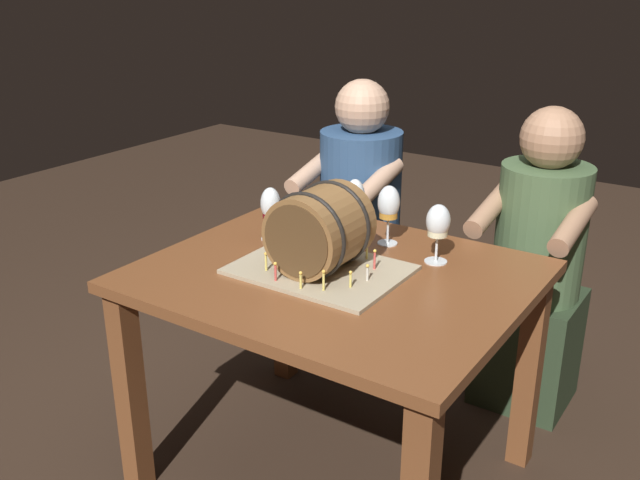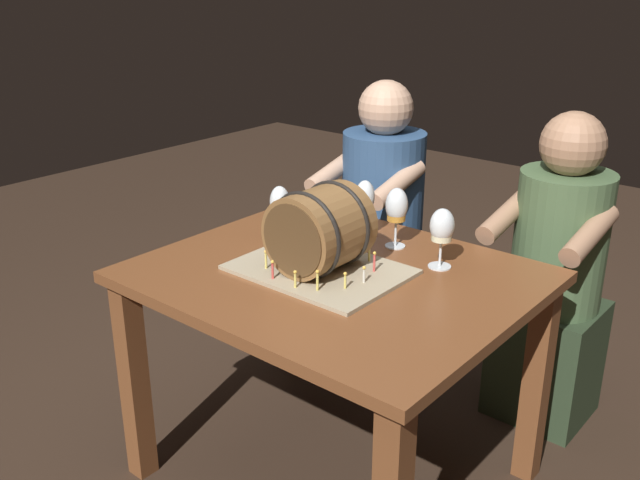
{
  "view_description": "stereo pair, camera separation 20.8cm",
  "coord_description": "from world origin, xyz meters",
  "px_view_note": "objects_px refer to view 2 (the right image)",
  "views": [
    {
      "loc": [
        1.04,
        -1.64,
        1.59
      ],
      "look_at": [
        -0.04,
        -0.03,
        0.83
      ],
      "focal_mm": 40.04,
      "sensor_mm": 36.0,
      "label": 1
    },
    {
      "loc": [
        1.21,
        -1.52,
        1.59
      ],
      "look_at": [
        -0.04,
        -0.03,
        0.83
      ],
      "focal_mm": 40.04,
      "sensor_mm": 36.0,
      "label": 2
    }
  ],
  "objects_px": {
    "barrel_cake": "(320,234)",
    "wine_glass_white": "(442,228)",
    "dining_table": "(335,307)",
    "wine_glass_red": "(280,205)",
    "person_seated_right": "(554,286)",
    "wine_glass_rose": "(365,200)",
    "wine_glass_amber": "(397,208)",
    "person_seated_left": "(381,233)"
  },
  "relations": [
    {
      "from": "dining_table",
      "to": "barrel_cake",
      "type": "distance_m",
      "value": 0.24
    },
    {
      "from": "dining_table",
      "to": "wine_glass_amber",
      "type": "xyz_separation_m",
      "value": [
        0.02,
        0.28,
        0.25
      ]
    },
    {
      "from": "wine_glass_amber",
      "to": "person_seated_left",
      "type": "distance_m",
      "value": 0.71
    },
    {
      "from": "wine_glass_rose",
      "to": "person_seated_right",
      "type": "height_order",
      "value": "person_seated_right"
    },
    {
      "from": "wine_glass_amber",
      "to": "person_seated_right",
      "type": "xyz_separation_m",
      "value": [
        0.35,
        0.49,
        -0.34
      ]
    },
    {
      "from": "barrel_cake",
      "to": "wine_glass_red",
      "type": "relative_size",
      "value": 2.73
    },
    {
      "from": "wine_glass_red",
      "to": "person_seated_right",
      "type": "xyz_separation_m",
      "value": [
        0.69,
        0.67,
        -0.33
      ]
    },
    {
      "from": "dining_table",
      "to": "wine_glass_white",
      "type": "relative_size",
      "value": 5.97
    },
    {
      "from": "dining_table",
      "to": "wine_glass_red",
      "type": "relative_size",
      "value": 6.18
    },
    {
      "from": "wine_glass_rose",
      "to": "person_seated_left",
      "type": "bearing_deg",
      "value": 118.68
    },
    {
      "from": "barrel_cake",
      "to": "person_seated_right",
      "type": "relative_size",
      "value": 0.43
    },
    {
      "from": "person_seated_left",
      "to": "barrel_cake",
      "type": "bearing_deg",
      "value": -67.16
    },
    {
      "from": "wine_glass_rose",
      "to": "person_seated_left",
      "type": "distance_m",
      "value": 0.64
    },
    {
      "from": "wine_glass_white",
      "to": "person_seated_left",
      "type": "bearing_deg",
      "value": 137.41
    },
    {
      "from": "dining_table",
      "to": "wine_glass_rose",
      "type": "relative_size",
      "value": 5.64
    },
    {
      "from": "wine_glass_white",
      "to": "person_seated_right",
      "type": "distance_m",
      "value": 0.66
    },
    {
      "from": "wine_glass_amber",
      "to": "wine_glass_rose",
      "type": "relative_size",
      "value": 1.01
    },
    {
      "from": "dining_table",
      "to": "barrel_cake",
      "type": "bearing_deg",
      "value": -142.49
    },
    {
      "from": "dining_table",
      "to": "wine_glass_amber",
      "type": "bearing_deg",
      "value": 85.53
    },
    {
      "from": "wine_glass_amber",
      "to": "wine_glass_red",
      "type": "bearing_deg",
      "value": -152.33
    },
    {
      "from": "wine_glass_red",
      "to": "wine_glass_amber",
      "type": "bearing_deg",
      "value": 27.67
    },
    {
      "from": "person_seated_left",
      "to": "dining_table",
      "type": "bearing_deg",
      "value": -64.17
    },
    {
      "from": "wine_glass_rose",
      "to": "person_seated_right",
      "type": "distance_m",
      "value": 0.77
    },
    {
      "from": "wine_glass_rose",
      "to": "person_seated_right",
      "type": "xyz_separation_m",
      "value": [
        0.48,
        0.49,
        -0.34
      ]
    },
    {
      "from": "wine_glass_amber",
      "to": "wine_glass_white",
      "type": "distance_m",
      "value": 0.2
    },
    {
      "from": "wine_glass_amber",
      "to": "person_seated_right",
      "type": "height_order",
      "value": "person_seated_right"
    },
    {
      "from": "wine_glass_red",
      "to": "person_seated_left",
      "type": "height_order",
      "value": "person_seated_left"
    },
    {
      "from": "wine_glass_amber",
      "to": "wine_glass_white",
      "type": "relative_size",
      "value": 1.07
    },
    {
      "from": "wine_glass_amber",
      "to": "person_seated_left",
      "type": "bearing_deg",
      "value": 128.79
    },
    {
      "from": "person_seated_left",
      "to": "wine_glass_rose",
      "type": "bearing_deg",
      "value": -61.32
    },
    {
      "from": "person_seated_right",
      "to": "wine_glass_white",
      "type": "bearing_deg",
      "value": -105.93
    },
    {
      "from": "wine_glass_amber",
      "to": "wine_glass_red",
      "type": "relative_size",
      "value": 1.1
    },
    {
      "from": "dining_table",
      "to": "wine_glass_red",
      "type": "distance_m",
      "value": 0.41
    },
    {
      "from": "wine_glass_rose",
      "to": "person_seated_right",
      "type": "relative_size",
      "value": 0.17
    },
    {
      "from": "wine_glass_rose",
      "to": "wine_glass_amber",
      "type": "bearing_deg",
      "value": -2.87
    },
    {
      "from": "dining_table",
      "to": "barrel_cake",
      "type": "relative_size",
      "value": 2.26
    },
    {
      "from": "dining_table",
      "to": "person_seated_right",
      "type": "bearing_deg",
      "value": 64.16
    },
    {
      "from": "dining_table",
      "to": "wine_glass_amber",
      "type": "height_order",
      "value": "wine_glass_amber"
    },
    {
      "from": "wine_glass_rose",
      "to": "wine_glass_white",
      "type": "bearing_deg",
      "value": -10.2
    },
    {
      "from": "wine_glass_red",
      "to": "person_seated_right",
      "type": "distance_m",
      "value": 1.02
    },
    {
      "from": "wine_glass_rose",
      "to": "wine_glass_white",
      "type": "xyz_separation_m",
      "value": [
        0.33,
        -0.06,
        -0.01
      ]
    },
    {
      "from": "barrel_cake",
      "to": "wine_glass_white",
      "type": "height_order",
      "value": "barrel_cake"
    }
  ]
}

